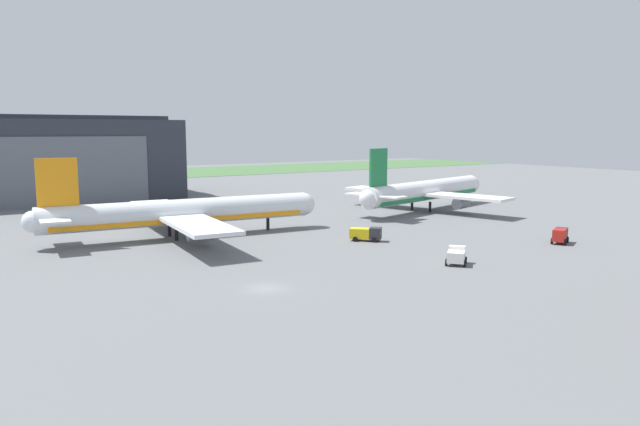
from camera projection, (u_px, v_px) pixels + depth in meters
ground_plane at (266, 288)px, 63.72m from camera, size 440.00×440.00×0.00m
grass_field_strip at (28, 179)px, 208.95m from camera, size 440.00×56.00×0.08m
airliner_far_left at (183, 213)px, 93.63m from camera, size 46.28×41.60×13.03m
airliner_far_right at (425, 191)px, 125.45m from camera, size 42.76×38.12×13.55m
ops_van at (456, 256)px, 75.01m from camera, size 3.97×3.82×2.18m
stair_truck at (560, 235)px, 88.96m from camera, size 4.09×3.27×2.24m
fuel_bowser at (366, 233)px, 90.96m from camera, size 4.65×4.76×2.15m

